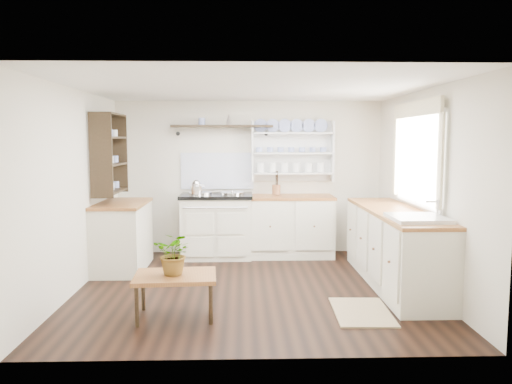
% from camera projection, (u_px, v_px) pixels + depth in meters
% --- Properties ---
extents(floor, '(4.00, 3.80, 0.01)m').
position_uv_depth(floor, '(252.00, 288.00, 5.82)').
color(floor, black).
rests_on(floor, ground).
extents(wall_back, '(4.00, 0.02, 2.30)m').
position_uv_depth(wall_back, '(249.00, 177.00, 7.59)').
color(wall_back, silver).
rests_on(wall_back, ground).
extents(wall_right, '(0.02, 3.80, 2.30)m').
position_uv_depth(wall_right, '(424.00, 189.00, 5.76)').
color(wall_right, silver).
rests_on(wall_right, ground).
extents(wall_left, '(0.02, 3.80, 2.30)m').
position_uv_depth(wall_left, '(75.00, 190.00, 5.65)').
color(wall_left, silver).
rests_on(wall_left, ground).
extents(ceiling, '(4.00, 3.80, 0.01)m').
position_uv_depth(ceiling, '(252.00, 88.00, 5.58)').
color(ceiling, white).
rests_on(ceiling, wall_back).
extents(window, '(0.08, 1.55, 1.22)m').
position_uv_depth(window, '(417.00, 153.00, 5.86)').
color(window, white).
rests_on(window, wall_right).
extents(aga_cooker, '(1.04, 0.72, 0.96)m').
position_uv_depth(aga_cooker, '(217.00, 225.00, 7.32)').
color(aga_cooker, silver).
rests_on(aga_cooker, floor).
extents(back_cabinets, '(1.27, 0.63, 0.90)m').
position_uv_depth(back_cabinets, '(290.00, 225.00, 7.38)').
color(back_cabinets, silver).
rests_on(back_cabinets, floor).
extents(right_cabinets, '(0.62, 2.43, 0.90)m').
position_uv_depth(right_cabinets, '(394.00, 246.00, 5.92)').
color(right_cabinets, silver).
rests_on(right_cabinets, floor).
extents(belfast_sink, '(0.55, 0.60, 0.45)m').
position_uv_depth(belfast_sink, '(418.00, 230.00, 5.14)').
color(belfast_sink, white).
rests_on(belfast_sink, right_cabinets).
extents(left_cabinets, '(0.62, 1.13, 0.90)m').
position_uv_depth(left_cabinets, '(123.00, 235.00, 6.62)').
color(left_cabinets, silver).
rests_on(left_cabinets, floor).
extents(plate_rack, '(1.20, 0.22, 0.90)m').
position_uv_depth(plate_rack, '(292.00, 151.00, 7.53)').
color(plate_rack, white).
rests_on(plate_rack, wall_back).
extents(high_shelf, '(1.50, 0.29, 0.16)m').
position_uv_depth(high_shelf, '(222.00, 127.00, 7.38)').
color(high_shelf, black).
rests_on(high_shelf, wall_back).
extents(left_shelving, '(0.28, 0.80, 1.05)m').
position_uv_depth(left_shelving, '(109.00, 153.00, 6.50)').
color(left_shelving, black).
rests_on(left_shelving, wall_left).
extents(kettle, '(0.17, 0.17, 0.21)m').
position_uv_depth(kettle, '(196.00, 188.00, 7.13)').
color(kettle, silver).
rests_on(kettle, aga_cooker).
extents(utensil_crock, '(0.12, 0.12, 0.14)m').
position_uv_depth(utensil_crock, '(276.00, 190.00, 7.40)').
color(utensil_crock, brown).
rests_on(utensil_crock, back_cabinets).
extents(center_table, '(0.81, 0.61, 0.42)m').
position_uv_depth(center_table, '(175.00, 279.00, 4.83)').
color(center_table, brown).
rests_on(center_table, floor).
extents(potted_plant, '(0.44, 0.41, 0.42)m').
position_uv_depth(potted_plant, '(175.00, 253.00, 4.81)').
color(potted_plant, '#3F7233').
rests_on(potted_plant, center_table).
extents(floor_rug, '(0.58, 0.87, 0.02)m').
position_uv_depth(floor_rug, '(362.00, 312.00, 4.99)').
color(floor_rug, olive).
rests_on(floor_rug, floor).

